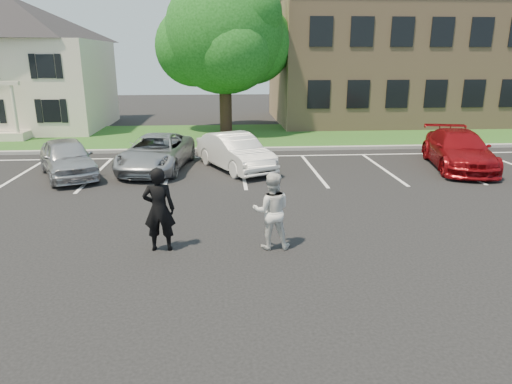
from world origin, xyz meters
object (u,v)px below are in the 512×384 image
(car_silver_minivan, at_px, (156,152))
(car_red_compact, at_px, (459,150))
(man_black_suit, at_px, (159,209))
(car_silver_west, at_px, (67,158))
(house, at_px, (15,64))
(office_building, at_px, (438,58))
(man_white_shirt, at_px, (272,211))
(tree, at_px, (226,36))
(car_white_sedan, at_px, (235,152))

(car_silver_minivan, distance_m, car_red_compact, 11.99)
(man_black_suit, relative_size, car_silver_west, 0.48)
(man_black_suit, bearing_deg, house, -60.27)
(car_red_compact, bearing_deg, man_black_suit, -134.15)
(office_building, relative_size, car_silver_minivan, 4.61)
(car_silver_west, distance_m, car_silver_minivan, 3.26)
(man_black_suit, xyz_separation_m, man_white_shirt, (2.56, -0.06, -0.08))
(house, distance_m, tree, 12.88)
(house, height_order, car_silver_minivan, house)
(house, bearing_deg, office_building, 4.28)
(car_silver_west, relative_size, car_silver_minivan, 0.85)
(house, bearing_deg, man_black_suit, -60.82)
(car_white_sedan, height_order, car_red_compact, car_red_compact)
(house, distance_m, car_red_compact, 24.92)
(man_black_suit, bearing_deg, man_white_shirt, 179.10)
(house, xyz_separation_m, car_silver_minivan, (9.64, -11.35, -3.15))
(man_white_shirt, xyz_separation_m, car_silver_west, (-6.82, 7.12, -0.20))
(tree, xyz_separation_m, man_black_suit, (-1.79, -16.91, -4.37))
(man_white_shirt, relative_size, car_white_sedan, 0.42)
(man_black_suit, distance_m, car_white_sedan, 7.93)
(house, relative_size, man_black_suit, 5.24)
(car_silver_west, distance_m, car_white_sedan, 6.25)
(man_white_shirt, xyz_separation_m, car_red_compact, (8.29, 7.35, -0.17))
(man_black_suit, relative_size, man_white_shirt, 1.09)
(house, xyz_separation_m, car_red_compact, (21.61, -12.01, -3.10))
(office_building, xyz_separation_m, car_red_compact, (-5.39, -14.03, -3.43))
(man_white_shirt, xyz_separation_m, car_white_sedan, (-0.60, 7.75, -0.20))
(car_silver_west, height_order, car_silver_minivan, car_silver_west)
(man_white_shirt, distance_m, car_silver_west, 9.86)
(tree, distance_m, man_white_shirt, 17.56)
(car_white_sedan, bearing_deg, house, 111.72)
(office_building, height_order, car_white_sedan, office_building)
(office_building, relative_size, man_black_suit, 11.40)
(house, xyz_separation_m, man_white_shirt, (13.33, -19.36, -2.93))
(office_building, height_order, tree, tree)
(office_building, bearing_deg, car_silver_minivan, -142.40)
(man_black_suit, relative_size, car_red_compact, 0.39)
(man_black_suit, xyz_separation_m, car_white_sedan, (1.95, 7.68, -0.28))
(car_red_compact, bearing_deg, tree, 145.18)
(house, distance_m, man_white_shirt, 23.68)
(man_white_shirt, bearing_deg, car_white_sedan, -82.16)
(house, height_order, man_black_suit, house)
(house, relative_size, car_silver_west, 2.50)
(man_black_suit, height_order, car_red_compact, man_black_suit)
(office_building, relative_size, car_white_sedan, 5.25)
(car_red_compact, bearing_deg, car_silver_minivan, -171.18)
(car_white_sedan, xyz_separation_m, car_red_compact, (8.89, -0.40, 0.03))
(man_white_shirt, bearing_deg, house, -52.05)
(house, relative_size, office_building, 0.46)
(tree, bearing_deg, car_white_sedan, -89.02)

